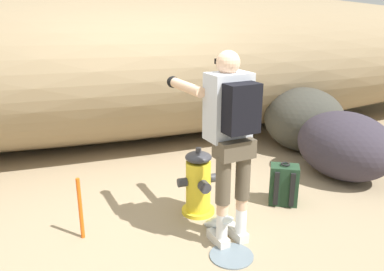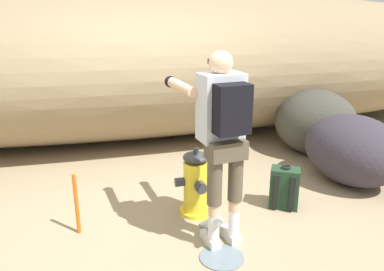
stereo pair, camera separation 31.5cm
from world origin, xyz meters
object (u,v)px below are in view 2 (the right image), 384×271
object	(u,v)px
fire_hydrant	(196,184)
spare_backpack	(285,188)
boulder_large	(315,122)
survey_stake	(77,204)
utility_worker	(221,126)
boulder_mid	(353,150)

from	to	relation	value
fire_hydrant	spare_backpack	bearing A→B (deg)	-6.94
boulder_large	survey_stake	world-z (taller)	boulder_large
utility_worker	boulder_mid	xyz separation A→B (m)	(1.96, 0.78, -0.67)
boulder_mid	survey_stake	world-z (taller)	boulder_mid
spare_backpack	survey_stake	xyz separation A→B (m)	(-2.13, 0.04, 0.08)
boulder_mid	utility_worker	bearing A→B (deg)	-158.30
survey_stake	utility_worker	bearing A→B (deg)	-20.23
spare_backpack	boulder_mid	size ratio (longest dim) A/B	0.37
boulder_mid	fire_hydrant	bearing A→B (deg)	-173.19
boulder_mid	survey_stake	size ratio (longest dim) A/B	2.10
fire_hydrant	boulder_large	world-z (taller)	boulder_large
utility_worker	survey_stake	world-z (taller)	utility_worker
fire_hydrant	utility_worker	xyz separation A→B (m)	(0.07, -0.54, 0.77)
fire_hydrant	boulder_large	size ratio (longest dim) A/B	0.61
spare_backpack	survey_stake	distance (m)	2.13
utility_worker	boulder_large	xyz separation A→B (m)	(2.09, 1.82, -0.62)
fire_hydrant	utility_worker	world-z (taller)	utility_worker
fire_hydrant	boulder_large	xyz separation A→B (m)	(2.15, 1.28, 0.15)
boulder_mid	survey_stake	bearing A→B (deg)	-174.27
fire_hydrant	boulder_mid	size ratio (longest dim) A/B	0.57
utility_worker	spare_backpack	distance (m)	1.31
fire_hydrant	utility_worker	bearing A→B (deg)	-82.92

